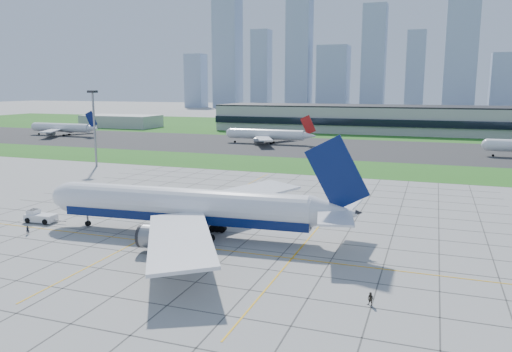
% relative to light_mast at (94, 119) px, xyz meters
% --- Properties ---
extents(ground, '(1400.00, 1400.00, 0.00)m').
position_rel_light_mast_xyz_m(ground, '(70.00, -65.00, -16.18)').
color(ground, gray).
rests_on(ground, ground).
extents(grass_median, '(700.00, 35.00, 0.04)m').
position_rel_light_mast_xyz_m(grass_median, '(70.00, 25.00, -16.16)').
color(grass_median, '#28631C').
rests_on(grass_median, ground).
extents(asphalt_taxiway, '(700.00, 75.00, 0.04)m').
position_rel_light_mast_xyz_m(asphalt_taxiway, '(70.00, 80.00, -16.15)').
color(asphalt_taxiway, '#383838').
rests_on(asphalt_taxiway, ground).
extents(grass_far, '(700.00, 145.00, 0.04)m').
position_rel_light_mast_xyz_m(grass_far, '(70.00, 190.00, -16.16)').
color(grass_far, '#28631C').
rests_on(grass_far, ground).
extents(apron_markings, '(120.00, 130.00, 0.03)m').
position_rel_light_mast_xyz_m(apron_markings, '(70.43, -53.91, -16.17)').
color(apron_markings, '#474744').
rests_on(apron_markings, ground).
extents(terminal, '(260.00, 43.00, 15.80)m').
position_rel_light_mast_xyz_m(terminal, '(110.00, 164.87, -8.29)').
color(terminal, '#B7B7B2').
rests_on(terminal, ground).
extents(service_block, '(50.00, 25.00, 8.00)m').
position_rel_light_mast_xyz_m(service_block, '(-90.00, 145.00, -12.18)').
color(service_block, '#B7B7B2').
rests_on(service_block, ground).
extents(light_mast, '(2.50, 2.50, 25.60)m').
position_rel_light_mast_xyz_m(light_mast, '(0.00, 0.00, 0.00)').
color(light_mast, gray).
rests_on(light_mast, ground).
extents(city_skyline, '(523.00, 32.40, 160.00)m').
position_rel_light_mast_xyz_m(city_skyline, '(61.29, 455.00, 42.91)').
color(city_skyline, '#95A8C4').
rests_on(city_skyline, ground).
extents(airliner, '(60.95, 61.58, 19.18)m').
position_rel_light_mast_xyz_m(airliner, '(66.52, -60.99, -10.94)').
color(airliner, white).
rests_on(airliner, ground).
extents(pushback_tug, '(9.06, 3.53, 2.50)m').
position_rel_light_mast_xyz_m(pushback_tug, '(34.30, -63.29, -15.07)').
color(pushback_tug, white).
rests_on(pushback_tug, ground).
extents(crew_near, '(0.70, 0.71, 1.65)m').
position_rel_light_mast_xyz_m(crew_near, '(38.53, -70.76, -15.36)').
color(crew_near, black).
rests_on(crew_near, ground).
extents(crew_far, '(1.02, 0.92, 1.72)m').
position_rel_light_mast_xyz_m(crew_far, '(101.85, -80.41, -15.32)').
color(crew_far, black).
rests_on(crew_far, ground).
extents(distant_jet_0, '(41.91, 42.66, 14.08)m').
position_rel_light_mast_xyz_m(distant_jet_0, '(-85.95, 83.73, -11.69)').
color(distant_jet_0, white).
rests_on(distant_jet_0, ground).
extents(distant_jet_1, '(42.13, 42.66, 14.08)m').
position_rel_light_mast_xyz_m(distant_jet_1, '(33.59, 84.16, -11.69)').
color(distant_jet_1, white).
rests_on(distant_jet_1, ground).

